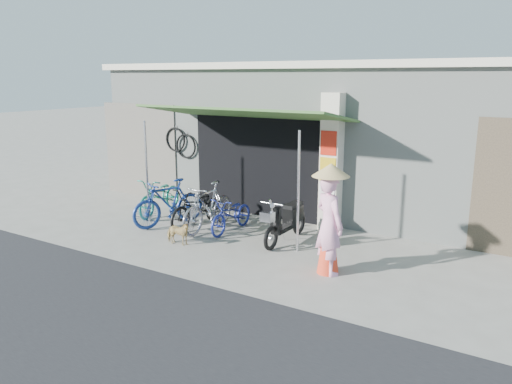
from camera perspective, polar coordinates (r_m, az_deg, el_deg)
The scene contains 14 objects.
ground at distance 9.67m, azimuth -2.11°, elevation -7.07°, with size 80.00×80.00×0.00m, color gray.
road_strip at distance 6.77m, azimuth -24.83°, elevation -17.66°, with size 80.00×6.00×0.01m, color #2A2A2C.
bicycle_shop at distance 13.69m, azimuth 9.78°, elevation 6.62°, with size 12.30×5.30×3.66m.
shop_pillar at distance 10.99m, azimuth 8.66°, elevation 3.34°, with size 0.42×0.44×3.00m.
awning at distance 10.97m, azimuth -1.44°, elevation 8.81°, with size 4.60×1.88×2.72m.
neighbour_left at distance 14.42m, azimuth -13.10°, elevation 4.65°, with size 2.60×0.06×2.60m, color #6B665B.
bike_teal at distance 12.49m, azimuth -10.90°, elevation -0.42°, with size 0.62×1.77×0.93m, color #1D836C.
bike_blue at distance 11.48m, azimuth -9.95°, elevation -1.23°, with size 0.50×1.77×1.06m, color navy.
bike_black at distance 11.28m, azimuth -6.61°, elevation -1.72°, with size 0.62×1.78×0.93m, color black.
bike_silver at distance 10.98m, azimuth -5.49°, elevation -1.72°, with size 0.50×1.78×1.07m, color #A9A9AD.
bike_navy at distance 10.91m, azimuth -2.78°, elevation -2.56°, with size 0.52×1.50×0.79m, color navy.
street_dog at distance 10.22m, azimuth -8.95°, elevation -4.68°, with size 0.26×0.57×0.48m, color tan.
moped at distance 10.26m, azimuth 3.52°, elevation -3.34°, with size 0.48×1.69×0.96m.
nun at distance 8.56m, azimuth 8.38°, elevation -3.26°, with size 0.76×0.69×1.93m.
Camera 1 is at (5.05, -7.54, 3.33)m, focal length 35.00 mm.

